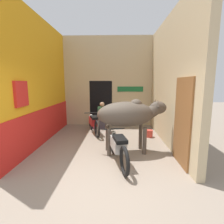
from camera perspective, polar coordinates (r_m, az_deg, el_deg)
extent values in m
plane|color=gray|center=(3.80, -5.42, -21.70)|extent=(30.00, 30.00, 0.00)
cube|color=orange|center=(6.20, -22.63, 9.26)|extent=(0.18, 4.87, 4.04)
cube|color=red|center=(6.32, -20.96, -3.98)|extent=(0.03, 4.87, 1.13)
cube|color=red|center=(4.93, -27.58, 5.28)|extent=(0.08, 0.56, 0.64)
cube|color=#C6B289|center=(8.27, -1.37, 17.00)|extent=(4.00, 0.18, 1.98)
cube|color=#C6B289|center=(8.45, -11.04, 2.93)|extent=(1.15, 0.18, 2.06)
cube|color=#C6B289|center=(8.27, 6.31, 2.91)|extent=(1.81, 0.18, 2.06)
cube|color=black|center=(8.63, -3.38, 3.22)|extent=(1.04, 0.90, 2.06)
cube|color=#196633|center=(8.11, 5.98, 7.46)|extent=(1.17, 0.03, 0.23)
cube|color=#C6B289|center=(5.90, 18.30, 9.53)|extent=(0.18, 4.87, 4.04)
cube|color=brown|center=(4.48, 22.00, -3.01)|extent=(0.05, 1.00, 2.10)
ellipsoid|color=#4C4238|center=(4.87, 4.55, -0.73)|extent=(1.70, 0.97, 0.70)
ellipsoid|color=#4C4238|center=(4.89, 7.82, 2.68)|extent=(0.37, 0.34, 0.26)
cylinder|color=#4C4238|center=(5.06, 12.78, 0.08)|extent=(0.51, 0.40, 0.46)
ellipsoid|color=#4C4238|center=(5.10, 14.77, 1.36)|extent=(0.53, 0.38, 0.36)
cylinder|color=#4C4238|center=(4.83, -4.40, -3.73)|extent=(0.14, 0.06, 0.69)
cylinder|color=#4C4238|center=(5.35, 9.29, -7.87)|extent=(0.11, 0.11, 0.76)
cylinder|color=#4C4238|center=(4.98, 10.60, -9.24)|extent=(0.11, 0.11, 0.76)
cylinder|color=#4C4238|center=(5.17, -1.47, -8.36)|extent=(0.11, 0.11, 0.76)
cylinder|color=#4C4238|center=(4.79, -1.01, -9.84)|extent=(0.11, 0.11, 0.76)
cone|color=#473D33|center=(5.19, 13.81, 3.03)|extent=(0.09, 0.16, 0.22)
cone|color=#473D33|center=(4.95, 14.83, 2.70)|extent=(0.09, 0.16, 0.22)
torus|color=black|center=(3.87, 4.07, -15.66)|extent=(0.22, 0.65, 0.65)
torus|color=black|center=(4.96, 0.38, -9.87)|extent=(0.22, 0.65, 0.65)
cube|color=#9E9993|center=(4.34, 1.99, -10.33)|extent=(0.42, 0.71, 0.28)
cube|color=black|center=(4.12, 2.58, -8.81)|extent=(0.37, 0.58, 0.09)
cylinder|color=black|center=(4.71, 0.71, -5.54)|extent=(0.57, 0.16, 0.03)
sphere|color=silver|center=(4.83, 0.50, -7.05)|extent=(0.15, 0.15, 0.15)
torus|color=black|center=(6.34, -4.89, -5.57)|extent=(0.29, 0.64, 0.65)
torus|color=black|center=(7.48, -6.86, -3.28)|extent=(0.29, 0.64, 0.65)
cube|color=maroon|center=(6.86, -5.98, -2.94)|extent=(0.48, 0.71, 0.28)
cube|color=black|center=(6.66, -5.71, -1.75)|extent=(0.42, 0.58, 0.09)
cylinder|color=black|center=(7.27, -6.74, -0.24)|extent=(0.56, 0.22, 0.03)
sphere|color=silver|center=(7.37, -6.84, -1.32)|extent=(0.15, 0.15, 0.15)
cube|color=#3D3842|center=(7.54, -3.28, -3.95)|extent=(0.26, 0.14, 0.44)
cube|color=#3D3842|center=(7.57, -3.24, -1.81)|extent=(0.26, 0.32, 0.11)
cube|color=#386B42|center=(7.60, -3.21, 0.00)|extent=(0.38, 0.20, 0.46)
sphere|color=tan|center=(7.55, -3.24, 2.50)|extent=(0.20, 0.20, 0.20)
cylinder|color=#DB6093|center=(7.70, -5.92, -3.84)|extent=(0.21, 0.21, 0.40)
cylinder|color=#DB6093|center=(7.65, -5.95, -2.25)|extent=(0.31, 0.31, 0.04)
cylinder|color=#C63D33|center=(6.61, 12.02, -6.88)|extent=(0.26, 0.26, 0.26)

